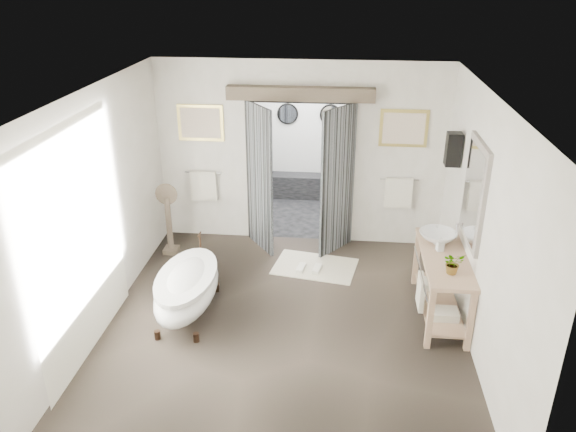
% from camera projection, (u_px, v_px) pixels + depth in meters
% --- Properties ---
extents(ground_plane, '(5.00, 5.00, 0.00)m').
position_uv_depth(ground_plane, '(283.00, 326.00, 7.06)').
color(ground_plane, '#483D33').
extents(room_shell, '(4.52, 5.02, 2.91)m').
position_uv_depth(room_shell, '(278.00, 192.00, 6.20)').
color(room_shell, silver).
rests_on(room_shell, ground_plane).
extents(shower_room, '(2.22, 2.01, 2.51)m').
position_uv_depth(shower_room, '(307.00, 158.00, 10.31)').
color(shower_room, black).
rests_on(shower_room, ground_plane).
extents(back_wall_dressing, '(3.82, 0.74, 2.52)m').
position_uv_depth(back_wall_dressing, '(299.00, 151.00, 8.52)').
color(back_wall_dressing, black).
rests_on(back_wall_dressing, ground_plane).
extents(clawfoot_tub, '(0.73, 1.63, 0.80)m').
position_uv_depth(clawfoot_tub, '(187.00, 288.00, 7.16)').
color(clawfoot_tub, '#342116').
rests_on(clawfoot_tub, ground_plane).
extents(vanity, '(0.57, 1.60, 0.85)m').
position_uv_depth(vanity, '(440.00, 280.00, 7.11)').
color(vanity, tan).
rests_on(vanity, ground_plane).
extents(pedestal_mirror, '(0.34, 0.22, 1.16)m').
position_uv_depth(pedestal_mirror, '(169.00, 224.00, 8.67)').
color(pedestal_mirror, '#504339').
rests_on(pedestal_mirror, ground_plane).
extents(rug, '(1.32, 1.00, 0.01)m').
position_uv_depth(rug, '(315.00, 266.00, 8.44)').
color(rug, beige).
rests_on(rug, ground_plane).
extents(slippers, '(0.38, 0.27, 0.05)m').
position_uv_depth(slippers, '(309.00, 268.00, 8.32)').
color(slippers, silver).
rests_on(slippers, rug).
extents(basin, '(0.51, 0.51, 0.17)m').
position_uv_depth(basin, '(438.00, 238.00, 7.25)').
color(basin, white).
rests_on(basin, vanity).
extents(plant, '(0.30, 0.28, 0.27)m').
position_uv_depth(plant, '(453.00, 263.00, 6.52)').
color(plant, gray).
rests_on(plant, vanity).
extents(soap_bottle_a, '(0.10, 0.10, 0.19)m').
position_uv_depth(soap_bottle_a, '(440.00, 244.00, 7.06)').
color(soap_bottle_a, gray).
rests_on(soap_bottle_a, vanity).
extents(soap_bottle_b, '(0.15, 0.15, 0.16)m').
position_uv_depth(soap_bottle_b, '(437.00, 230.00, 7.45)').
color(soap_bottle_b, gray).
rests_on(soap_bottle_b, vanity).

